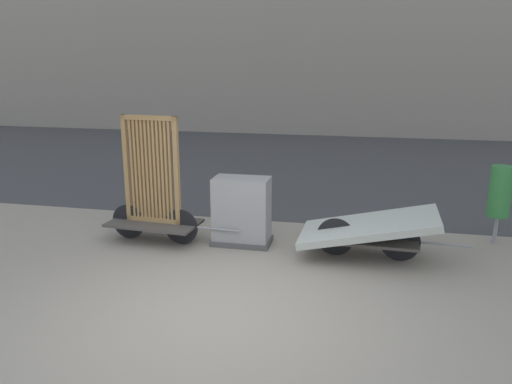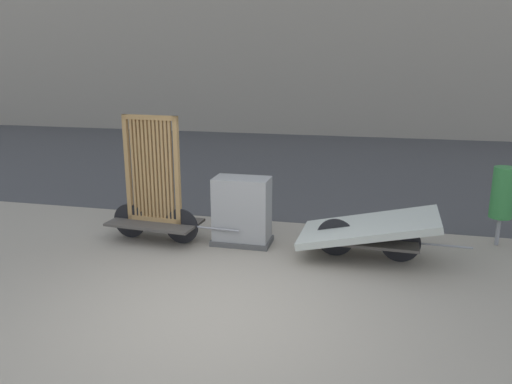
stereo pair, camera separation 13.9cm
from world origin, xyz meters
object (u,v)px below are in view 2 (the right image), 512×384
(bike_cart_with_mattress, at_px, (368,230))
(trash_bin, at_px, (503,193))
(bike_cart_with_bedframe, at_px, (154,198))
(utility_cabinet, at_px, (242,214))

(bike_cart_with_mattress, xyz_separation_m, trash_bin, (1.94, 1.03, 0.39))
(bike_cart_with_bedframe, distance_m, trash_bin, 5.31)
(bike_cart_with_bedframe, height_order, bike_cart_with_mattress, bike_cart_with_bedframe)
(bike_cart_with_mattress, relative_size, utility_cabinet, 2.27)
(bike_cart_with_bedframe, xyz_separation_m, trash_bin, (5.20, 1.03, 0.13))
(bike_cart_with_bedframe, height_order, trash_bin, bike_cart_with_bedframe)
(bike_cart_with_mattress, bearing_deg, bike_cart_with_bedframe, -178.18)
(bike_cart_with_mattress, distance_m, utility_cabinet, 1.91)
(utility_cabinet, bearing_deg, bike_cart_with_mattress, -5.52)
(trash_bin, bearing_deg, utility_cabinet, -167.55)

